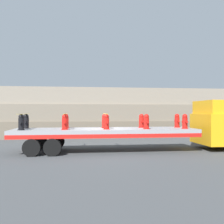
{
  "coord_description": "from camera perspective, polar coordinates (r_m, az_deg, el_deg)",
  "views": [
    {
      "loc": [
        -1.3,
        -13.37,
        2.13
      ],
      "look_at": [
        0.36,
        0.0,
        2.11
      ],
      "focal_mm": 40.0,
      "sensor_mm": 36.0,
      "label": 1
    }
  ],
  "objects": [
    {
      "name": "cargo_strap_front",
      "position": [
        13.43,
        -1.53,
        -0.42
      ],
      "size": [
        0.05,
        2.7,
        0.01
      ],
      "color": "yellow",
      "rests_on": "fire_hydrant_red_near_2"
    },
    {
      "name": "fire_hydrant_red_far_3",
      "position": [
        14.34,
        6.73,
        -2.06
      ],
      "size": [
        0.35,
        0.55,
        0.79
      ],
      "color": "red",
      "rests_on": "flatbed_trailer"
    },
    {
      "name": "fire_hydrant_red_near_1",
      "position": [
        12.85,
        -10.75,
        -2.3
      ],
      "size": [
        0.35,
        0.55,
        0.79
      ],
      "color": "red",
      "rests_on": "flatbed_trailer"
    },
    {
      "name": "cargo_strap_rear",
      "position": [
        13.69,
        -19.51,
        -0.42
      ],
      "size": [
        0.05,
        2.7,
        0.01
      ],
      "color": "yellow",
      "rests_on": "fire_hydrant_black_near_0"
    },
    {
      "name": "truck_cab",
      "position": [
        15.62,
        23.97,
        -2.61
      ],
      "size": [
        2.68,
        2.7,
        2.76
      ],
      "color": "orange",
      "rests_on": "ground_plane"
    },
    {
      "name": "fire_hydrant_red_near_2",
      "position": [
        12.89,
        -1.29,
        -2.29
      ],
      "size": [
        0.35,
        0.55,
        0.79
      ],
      "color": "red",
      "rests_on": "flatbed_trailer"
    },
    {
      "name": "fire_hydrant_black_near_0",
      "position": [
        13.16,
        -20.02,
        -2.25
      ],
      "size": [
        0.35,
        0.55,
        0.79
      ],
      "color": "black",
      "rests_on": "flatbed_trailer"
    },
    {
      "name": "fire_hydrant_red_far_2",
      "position": [
        13.99,
        -1.74,
        -2.11
      ],
      "size": [
        0.35,
        0.55,
        0.79
      ],
      "color": "red",
      "rests_on": "flatbed_trailer"
    },
    {
      "name": "flatbed_trailer",
      "position": [
        13.44,
        -3.51,
        -4.71
      ],
      "size": [
        9.69,
        2.6,
        1.22
      ],
      "color": "gray",
      "rests_on": "ground_plane"
    },
    {
      "name": "fire_hydrant_red_near_3",
      "position": [
        13.28,
        7.87,
        -2.23
      ],
      "size": [
        0.35,
        0.55,
        0.79
      ],
      "color": "red",
      "rests_on": "flatbed_trailer"
    },
    {
      "name": "cargo_strap_middle",
      "position": [
        13.39,
        -10.6,
        -0.43
      ],
      "size": [
        0.05,
        2.7,
        0.01
      ],
      "color": "yellow",
      "rests_on": "fire_hydrant_red_near_1"
    },
    {
      "name": "fire_hydrant_red_near_4",
      "position": [
        13.98,
        16.32,
        -2.11
      ],
      "size": [
        0.35,
        0.55,
        0.79
      ],
      "color": "red",
      "rests_on": "flatbed_trailer"
    },
    {
      "name": "ground_plane",
      "position": [
        13.6,
        -1.53,
        -8.93
      ],
      "size": [
        120.0,
        120.0,
        0.0
      ],
      "primitive_type": "plane",
      "color": "#3F4244"
    },
    {
      "name": "fire_hydrant_red_far_4",
      "position": [
        14.99,
        14.64,
        -1.96
      ],
      "size": [
        0.35,
        0.55,
        0.79
      ],
      "color": "red",
      "rests_on": "flatbed_trailer"
    },
    {
      "name": "fire_hydrant_red_far_1",
      "position": [
        13.95,
        -10.46,
        -2.12
      ],
      "size": [
        0.35,
        0.55,
        0.79
      ],
      "color": "red",
      "rests_on": "flatbed_trailer"
    },
    {
      "name": "fire_hydrant_black_far_0",
      "position": [
        14.24,
        -19.03,
        -2.08
      ],
      "size": [
        0.35,
        0.55,
        0.79
      ],
      "color": "black",
      "rests_on": "flatbed_trailer"
    },
    {
      "name": "rock_cliff",
      "position": [
        21.25,
        -3.58,
        -0.15
      ],
      "size": [
        60.0,
        3.3,
        4.09
      ],
      "color": "#665B4C",
      "rests_on": "ground_plane"
    }
  ]
}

